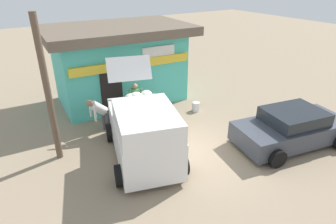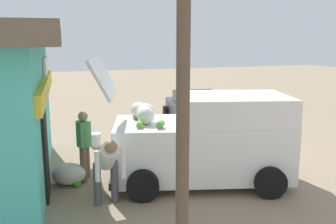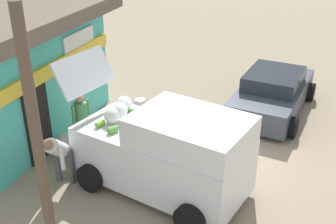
# 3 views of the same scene
# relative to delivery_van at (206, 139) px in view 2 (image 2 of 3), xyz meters

# --- Properties ---
(ground_plane) EXTENTS (60.00, 60.00, 0.00)m
(ground_plane) POSITION_rel_delivery_van_xyz_m (2.03, -0.57, -1.00)
(ground_plane) COLOR gray
(delivery_van) EXTENTS (2.98, 4.59, 2.81)m
(delivery_van) POSITION_rel_delivery_van_xyz_m (0.00, 0.00, 0.00)
(delivery_van) COLOR white
(delivery_van) RESTS_ON ground_plane
(parked_sedan) EXTENTS (4.34, 2.72, 1.30)m
(parked_sedan) POSITION_rel_delivery_van_xyz_m (4.86, -2.01, -0.38)
(parked_sedan) COLOR #383D47
(parked_sedan) RESTS_ON ground_plane
(vendor_standing) EXTENTS (0.54, 0.43, 1.62)m
(vendor_standing) POSITION_rel_delivery_van_xyz_m (1.01, 2.57, -0.06)
(vendor_standing) COLOR #726047
(vendor_standing) RESTS_ON ground_plane
(customer_bending) EXTENTS (0.78, 0.57, 1.44)m
(customer_bending) POSITION_rel_delivery_van_xyz_m (-0.60, 2.33, -0.11)
(customer_bending) COLOR #4C4C51
(customer_bending) RESTS_ON ground_plane
(unloaded_banana_pile) EXTENTS (0.80, 0.91, 0.49)m
(unloaded_banana_pile) POSITION_rel_delivery_van_xyz_m (0.86, 2.96, -0.76)
(unloaded_banana_pile) COLOR silver
(unloaded_banana_pile) RESTS_ON ground_plane
(paint_bucket) EXTENTS (0.33, 0.33, 0.40)m
(paint_bucket) POSITION_rel_delivery_van_xyz_m (3.65, 1.95, -0.79)
(paint_bucket) COLOR silver
(paint_bucket) RESTS_ON ground_plane
(utility_pole) EXTENTS (0.20, 0.20, 4.66)m
(utility_pole) POSITION_rel_delivery_van_xyz_m (-2.37, 1.53, 1.33)
(utility_pole) COLOR brown
(utility_pole) RESTS_ON ground_plane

